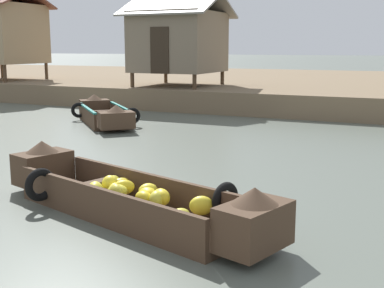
% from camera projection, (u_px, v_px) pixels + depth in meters
% --- Properties ---
extents(ground_plane, '(300.00, 300.00, 0.00)m').
position_uv_depth(ground_plane, '(260.00, 161.00, 11.27)').
color(ground_plane, '#596056').
extents(riverbank_strip, '(160.00, 20.00, 0.84)m').
position_uv_depth(riverbank_strip, '(358.00, 88.00, 26.17)').
color(riverbank_strip, '#756047').
rests_on(riverbank_strip, ground).
extents(banana_boat, '(5.09, 2.41, 0.86)m').
position_uv_depth(banana_boat, '(129.00, 196.00, 7.52)').
color(banana_boat, '#473323').
rests_on(banana_boat, ground).
extents(cargo_boat_upstream, '(3.77, 3.79, 0.80)m').
position_uv_depth(cargo_boat_upstream, '(104.00, 114.00, 16.71)').
color(cargo_boat_upstream, '#473323').
rests_on(cargo_boat_upstream, ground).
extents(stilt_house_left, '(4.08, 3.76, 4.38)m').
position_uv_depth(stilt_house_left, '(1.00, 33.00, 25.27)').
color(stilt_house_left, '#4C3826').
rests_on(stilt_house_left, riverbank_strip).
extents(stilt_house_mid_left, '(3.89, 3.86, 3.84)m').
position_uv_depth(stilt_house_mid_left, '(179.00, 40.00, 21.48)').
color(stilt_house_mid_left, '#4C3826').
rests_on(stilt_house_mid_left, riverbank_strip).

